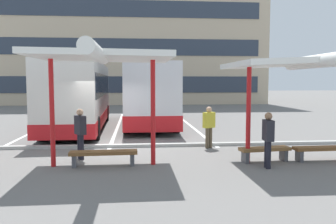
{
  "coord_description": "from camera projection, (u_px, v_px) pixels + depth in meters",
  "views": [
    {
      "loc": [
        0.97,
        -13.43,
        2.49
      ],
      "look_at": [
        2.39,
        1.88,
        1.15
      ],
      "focal_mm": 37.91,
      "sensor_mm": 36.0,
      "label": 1
    }
  ],
  "objects": [
    {
      "name": "ground_plane",
      "position": [
        110.0,
        147.0,
        13.45
      ],
      "size": [
        160.0,
        160.0,
        0.0
      ],
      "primitive_type": "plane",
      "color": "slate"
    },
    {
      "name": "waiting_passenger_1",
      "position": [
        268.0,
        136.0,
        10.11
      ],
      "size": [
        0.25,
        0.48,
        1.61
      ],
      "color": "black",
      "rests_on": "ground"
    },
    {
      "name": "lane_stripe_1",
      "position": [
        118.0,
        126.0,
        19.88
      ],
      "size": [
        0.16,
        14.0,
        0.01
      ],
      "primitive_type": "cube",
      "color": "white",
      "rests_on": "ground"
    },
    {
      "name": "waiting_passenger_2",
      "position": [
        80.0,
        130.0,
        11.29
      ],
      "size": [
        0.43,
        0.51,
        1.62
      ],
      "color": "black",
      "rests_on": "ground"
    },
    {
      "name": "bench_3",
      "position": [
        265.0,
        151.0,
        10.98
      ],
      "size": [
        1.64,
        0.63,
        0.45
      ],
      "color": "brown",
      "rests_on": "ground"
    },
    {
      "name": "lane_stripe_2",
      "position": [
        190.0,
        125.0,
        20.25
      ],
      "size": [
        0.16,
        14.0,
        0.01
      ],
      "primitive_type": "cube",
      "color": "white",
      "rests_on": "ground"
    },
    {
      "name": "coach_bus_1",
      "position": [
        148.0,
        94.0,
        20.43
      ],
      "size": [
        2.72,
        10.42,
        3.75
      ],
      "color": "silver",
      "rests_on": "ground"
    },
    {
      "name": "bench_4",
      "position": [
        321.0,
        150.0,
        11.07
      ],
      "size": [
        1.76,
        0.47,
        0.45
      ],
      "color": "brown",
      "rests_on": "ground"
    },
    {
      "name": "platform_kerb",
      "position": [
        110.0,
        146.0,
        13.33
      ],
      "size": [
        44.0,
        0.24,
        0.12
      ],
      "primitive_type": "cube",
      "color": "#ADADA8",
      "rests_on": "ground"
    },
    {
      "name": "waiting_shelter_1",
      "position": [
        101.0,
        58.0,
        9.97
      ],
      "size": [
        3.93,
        5.14,
        3.36
      ],
      "color": "red",
      "rests_on": "ground"
    },
    {
      "name": "waiting_shelter_2",
      "position": [
        301.0,
        65.0,
        10.44
      ],
      "size": [
        3.96,
        5.1,
        3.21
      ],
      "color": "red",
      "rests_on": "ground"
    },
    {
      "name": "terminal_building",
      "position": [
        127.0,
        19.0,
        41.49
      ],
      "size": [
        30.88,
        10.21,
        22.35
      ],
      "color": "#C6B293",
      "rests_on": "ground"
    },
    {
      "name": "waiting_passenger_0",
      "position": [
        209.0,
        125.0,
        13.18
      ],
      "size": [
        0.5,
        0.42,
        1.55
      ],
      "color": "brown",
      "rests_on": "ground"
    },
    {
      "name": "bench_2",
      "position": [
        104.0,
        155.0,
        10.41
      ],
      "size": [
        1.98,
        0.5,
        0.45
      ],
      "color": "brown",
      "rests_on": "ground"
    },
    {
      "name": "coach_bus_0",
      "position": [
        80.0,
        95.0,
        18.45
      ],
      "size": [
        2.75,
        10.63,
        3.75
      ],
      "color": "silver",
      "rests_on": "ground"
    },
    {
      "name": "lane_stripe_0",
      "position": [
        44.0,
        127.0,
        19.5
      ],
      "size": [
        0.16,
        14.0,
        0.01
      ],
      "primitive_type": "cube",
      "color": "white",
      "rests_on": "ground"
    }
  ]
}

